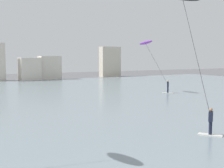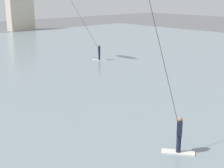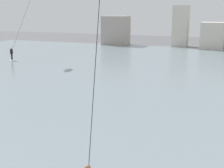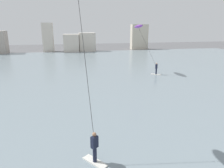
% 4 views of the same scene
% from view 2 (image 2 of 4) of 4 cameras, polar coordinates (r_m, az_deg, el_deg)
% --- Properties ---
extents(kitesurfer_purple, '(3.32, 4.12, 6.75)m').
position_cam_2_polar(kitesurfer_purple, '(33.11, -6.89, 13.92)').
color(kitesurfer_purple, silver).
rests_on(kitesurfer_purple, water_bay).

